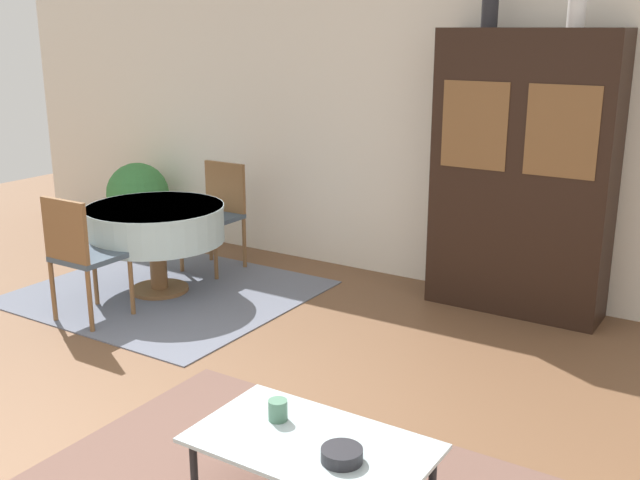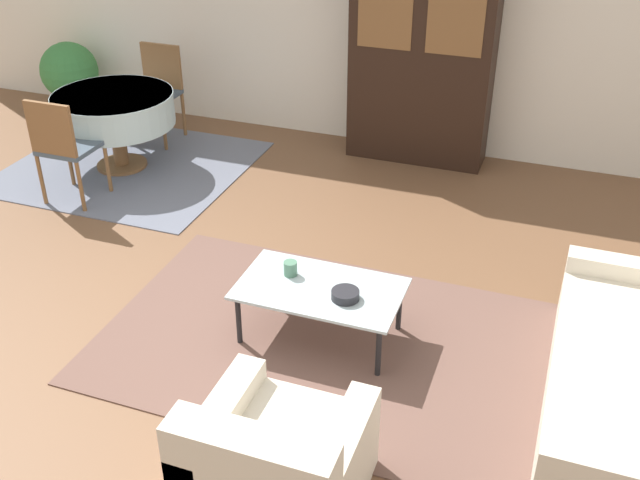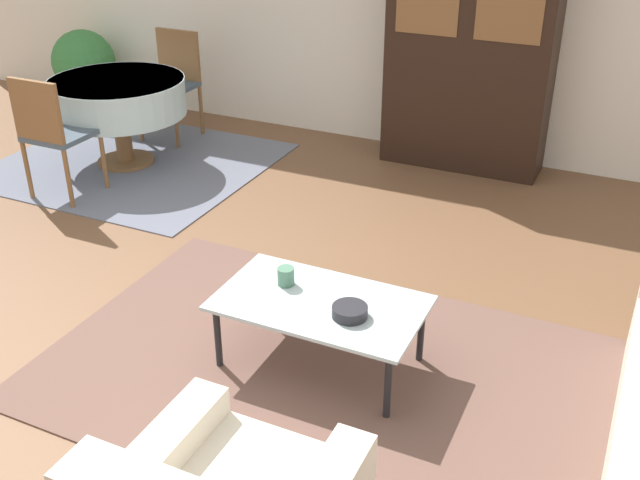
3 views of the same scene
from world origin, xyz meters
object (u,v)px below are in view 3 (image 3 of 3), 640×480
at_px(dining_chair_near, 52,129).
at_px(dining_table, 118,98).
at_px(bowl, 350,311).
at_px(dining_chair_far, 173,77).
at_px(display_cabinet, 472,39).
at_px(cup, 286,276).
at_px(potted_plant, 84,65).
at_px(coffee_table, 320,307).

bearing_deg(dining_chair_near, dining_table, 90.00).
bearing_deg(bowl, dining_chair_far, 137.39).
relative_size(display_cabinet, dining_table, 1.90).
distance_m(dining_chair_near, cup, 2.68).
distance_m(dining_table, bowl, 3.49).
distance_m(dining_chair_far, potted_plant, 1.30).
xyz_separation_m(coffee_table, bowl, (0.19, -0.06, 0.06)).
xyz_separation_m(dining_table, dining_chair_far, (0.00, 0.78, -0.03)).
xyz_separation_m(dining_chair_near, bowl, (2.92, -1.12, -0.14)).
distance_m(display_cabinet, cup, 3.06).
height_order(dining_table, potted_plant, potted_plant).
relative_size(dining_table, dining_chair_near, 1.18).
relative_size(cup, bowl, 0.56).
bearing_deg(potted_plant, cup, -36.66).
xyz_separation_m(coffee_table, dining_chair_far, (-2.72, 2.62, 0.20)).
bearing_deg(cup, potted_plant, 143.34).
height_order(cup, bowl, cup).
bearing_deg(potted_plant, display_cabinet, 2.79).
relative_size(dining_table, bowl, 6.31).
relative_size(dining_chair_near, bowl, 5.37).
height_order(display_cabinet, dining_chair_far, display_cabinet).
relative_size(bowl, potted_plant, 0.22).
bearing_deg(coffee_table, cup, 162.42).
distance_m(display_cabinet, dining_table, 2.94).
bearing_deg(display_cabinet, potted_plant, -177.21).
distance_m(display_cabinet, dining_chair_near, 3.34).
xyz_separation_m(dining_table, bowl, (2.92, -1.90, -0.16)).
bearing_deg(coffee_table, display_cabinet, 91.79).
height_order(dining_table, cup, dining_table).
xyz_separation_m(dining_chair_near, dining_chair_far, (0.00, 1.56, 0.00)).
height_order(coffee_table, dining_table, dining_table).
relative_size(dining_chair_far, bowl, 5.37).
relative_size(dining_chair_near, cup, 9.67).
bearing_deg(coffee_table, potted_plant, 144.28).
bearing_deg(dining_chair_near, cup, -21.58).
xyz_separation_m(display_cabinet, bowl, (0.29, -3.12, -0.65)).
bearing_deg(bowl, coffee_table, 162.12).
bearing_deg(potted_plant, dining_chair_near, -55.00).
distance_m(cup, potted_plant, 4.69).
height_order(coffee_table, bowl, bowl).
relative_size(coffee_table, dining_table, 0.95).
xyz_separation_m(coffee_table, dining_table, (-2.72, 1.84, 0.23)).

